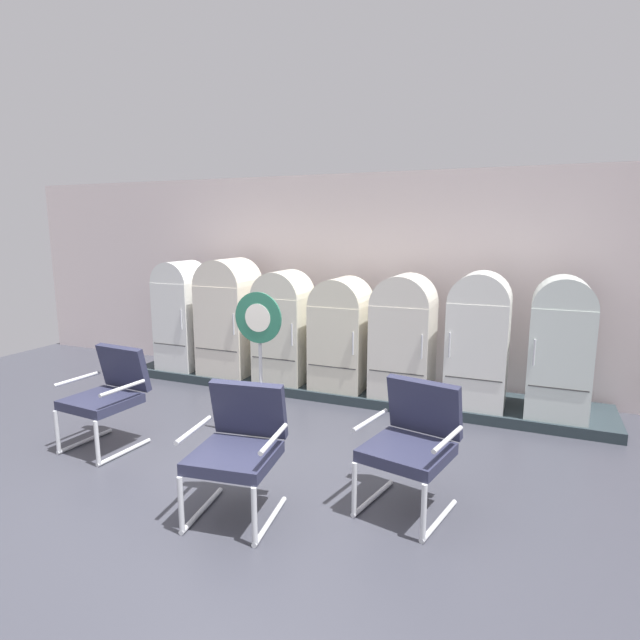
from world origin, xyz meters
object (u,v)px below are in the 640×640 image
at_px(refrigerator_0, 182,311).
at_px(refrigerator_4, 403,333).
at_px(refrigerator_2, 283,323).
at_px(refrigerator_3, 341,330).
at_px(refrigerator_1, 229,313).
at_px(armchair_left, 108,391).
at_px(armchair_right, 412,439).
at_px(sign_stand, 260,364).
at_px(refrigerator_6, 560,343).
at_px(armchair_center, 239,443).
at_px(refrigerator_5, 478,336).

xyz_separation_m(refrigerator_0, refrigerator_4, (3.27, 0.01, -0.05)).
bearing_deg(refrigerator_2, refrigerator_3, 2.10).
xyz_separation_m(refrigerator_1, refrigerator_2, (0.87, -0.05, -0.07)).
bearing_deg(armchair_left, armchair_right, 0.64).
xyz_separation_m(refrigerator_4, armchair_left, (-2.39, -2.32, -0.34)).
relative_size(armchair_left, sign_stand, 0.64).
distance_m(refrigerator_6, armchair_left, 4.73).
distance_m(refrigerator_4, armchair_right, 2.39).
height_order(refrigerator_1, refrigerator_6, refrigerator_1).
bearing_deg(refrigerator_3, sign_stand, -99.58).
distance_m(refrigerator_3, armchair_right, 2.73).
height_order(refrigerator_2, refrigerator_3, refrigerator_2).
bearing_deg(refrigerator_0, armchair_right, -30.23).
height_order(refrigerator_1, armchair_center, refrigerator_1).
height_order(refrigerator_3, refrigerator_6, refrigerator_6).
bearing_deg(refrigerator_5, refrigerator_3, 179.30).
distance_m(refrigerator_5, refrigerator_6, 0.85).
relative_size(refrigerator_0, refrigerator_4, 1.05).
bearing_deg(refrigerator_4, refrigerator_5, -0.34).
relative_size(refrigerator_5, armchair_left, 1.57).
relative_size(refrigerator_1, sign_stand, 1.05).
xyz_separation_m(refrigerator_1, refrigerator_5, (3.36, -0.04, -0.03)).
distance_m(refrigerator_2, sign_stand, 1.68).
bearing_deg(armchair_right, refrigerator_2, 134.79).
bearing_deg(sign_stand, refrigerator_2, 108.64).
bearing_deg(refrigerator_5, refrigerator_4, 179.66).
bearing_deg(refrigerator_2, armchair_right, -45.21).
bearing_deg(refrigerator_1, armchair_center, -56.32).
bearing_deg(refrigerator_0, sign_stand, -36.08).
relative_size(armchair_right, armchair_center, 1.00).
bearing_deg(refrigerator_6, refrigerator_5, -179.46).
bearing_deg(armchair_right, refrigerator_1, 143.41).
height_order(armchair_right, armchair_center, same).
distance_m(armchair_left, sign_stand, 1.51).
bearing_deg(armchair_right, refrigerator_4, 105.56).
bearing_deg(refrigerator_4, refrigerator_0, -179.84).
xyz_separation_m(refrigerator_6, armchair_center, (-2.28, -2.87, -0.37)).
relative_size(refrigerator_4, armchair_left, 1.51).
distance_m(refrigerator_6, armchair_center, 3.68).
height_order(refrigerator_3, sign_stand, refrigerator_3).
distance_m(refrigerator_1, refrigerator_6, 4.21).
height_order(refrigerator_4, armchair_left, refrigerator_4).
bearing_deg(armchair_right, armchair_left, -179.36).
relative_size(refrigerator_0, refrigerator_3, 1.10).
bearing_deg(armchair_center, armchair_right, 26.05).
bearing_deg(refrigerator_6, refrigerator_4, -179.90).
xyz_separation_m(armchair_left, armchair_center, (1.83, -0.55, 0.00)).
relative_size(refrigerator_0, refrigerator_5, 1.01).
height_order(refrigerator_4, refrigerator_5, refrigerator_5).
bearing_deg(refrigerator_3, refrigerator_1, 179.29).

